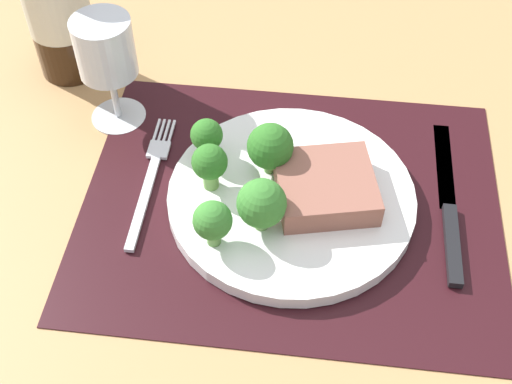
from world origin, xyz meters
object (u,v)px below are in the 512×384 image
plate (291,198)px  steak (326,184)px  knife (449,211)px  wine_glass (106,54)px  fork (150,178)px

plate → steak: (3.48, 0.37, 2.24)cm
steak → knife: bearing=0.7°
wine_glass → steak: bearing=-23.2°
knife → wine_glass: wine_glass is taller
knife → plate: bearing=-176.1°
steak → wine_glass: (-25.25, 10.83, 6.06)cm
plate → wine_glass: wine_glass is taller
plate → steak: steak is taller
steak → fork: bearing=176.9°
fork → steak: bearing=-2.0°
steak → fork: steak is taller
fork → knife: size_ratio=0.83×
plate → wine_glass: (-21.77, 11.20, 8.30)cm
plate → knife: size_ratio=1.14×
knife → wine_glass: size_ratio=1.68×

